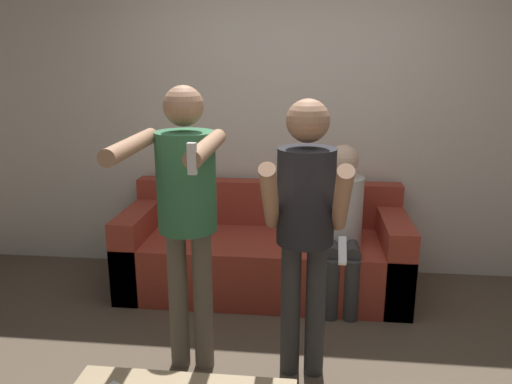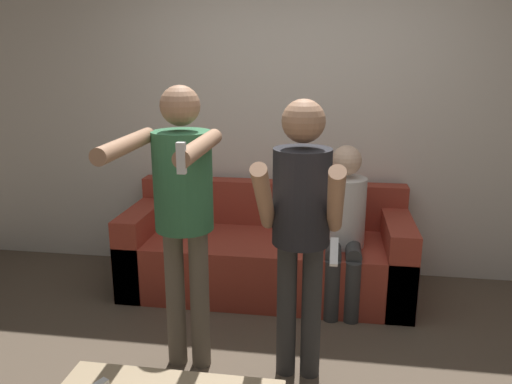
# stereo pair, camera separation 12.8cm
# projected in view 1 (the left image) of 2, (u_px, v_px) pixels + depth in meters

# --- Properties ---
(wall_back) EXTENTS (6.40, 0.06, 2.70)m
(wall_back) POSITION_uv_depth(u_px,v_px,m) (292.00, 110.00, 4.00)
(wall_back) COLOR silver
(wall_back) RESTS_ON ground_plane
(couch) EXTENTS (2.14, 0.83, 0.79)m
(couch) POSITION_uv_depth(u_px,v_px,m) (264.00, 254.00, 3.87)
(couch) COLOR #9E3828
(couch) RESTS_ON ground_plane
(person_standing_left) EXTENTS (0.44, 0.77, 1.62)m
(person_standing_left) POSITION_uv_depth(u_px,v_px,m) (186.00, 200.00, 2.66)
(person_standing_left) COLOR #6B6051
(person_standing_left) RESTS_ON ground_plane
(person_standing_right) EXTENTS (0.43, 0.59, 1.56)m
(person_standing_right) POSITION_uv_depth(u_px,v_px,m) (305.00, 214.00, 2.62)
(person_standing_right) COLOR #383838
(person_standing_right) RESTS_ON ground_plane
(person_seated) EXTENTS (0.30, 0.53, 1.17)m
(person_seated) POSITION_uv_depth(u_px,v_px,m) (342.00, 219.00, 3.55)
(person_seated) COLOR #383838
(person_seated) RESTS_ON ground_plane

